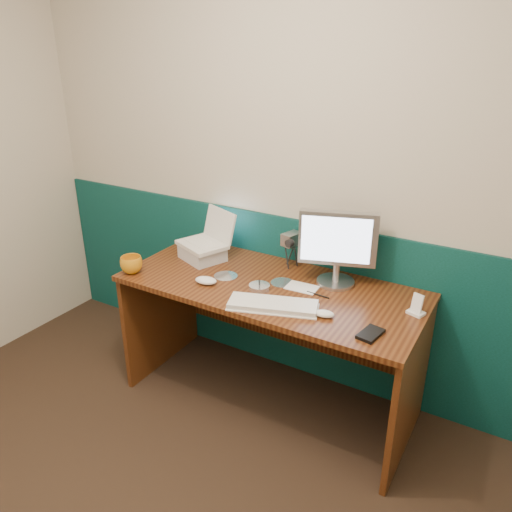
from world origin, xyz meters
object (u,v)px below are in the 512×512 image
Objects in this scene: keyboard at (273,305)px; desk at (270,345)px; laptop at (201,228)px; monitor at (338,249)px; mug at (131,265)px; camcorder at (291,250)px.

desk is at bearing 102.82° from keyboard.
monitor reaches higher than laptop.
mug is 0.60× the size of camcorder.
laptop is 0.80m from monitor.
desk is 0.67m from monitor.
mug reaches higher than desk.
desk is 0.46m from keyboard.
camcorder reaches higher than keyboard.
laptop is (-0.51, 0.09, 0.57)m from desk.
laptop is at bearing 168.23° from monitor.
monitor is (0.80, 0.10, 0.00)m from laptop.
monitor is 1.97× the size of camcorder.
desk is at bearing -165.81° from monitor.
laptop reaches higher than camcorder.
keyboard is at bearing -130.57° from monitor.
mug is 0.89m from camcorder.
laptop is at bearing 135.82° from keyboard.
keyboard is (-0.16, -0.40, -0.19)m from monitor.
laptop reaches higher than desk.
camcorder is (-0.14, 0.47, 0.09)m from keyboard.
laptop reaches higher than mug.
camcorder is at bearing 35.67° from mug.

